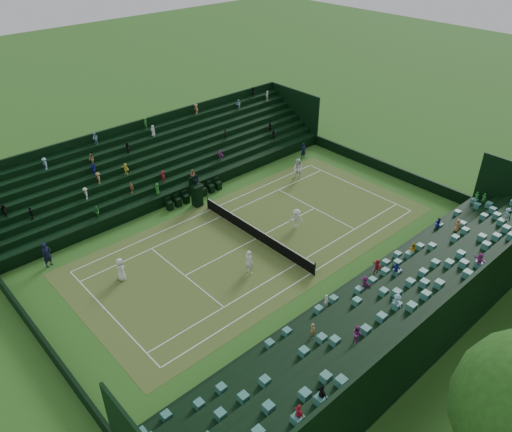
% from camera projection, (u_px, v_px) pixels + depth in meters
% --- Properties ---
extents(ground, '(160.00, 160.00, 0.00)m').
position_uv_depth(ground, '(256.00, 239.00, 36.83)').
color(ground, '#2F6620').
rests_on(ground, ground).
extents(court_surface, '(12.97, 26.77, 0.01)m').
position_uv_depth(court_surface, '(256.00, 239.00, 36.82)').
color(court_surface, '#316722').
rests_on(court_surface, ground).
extents(perimeter_wall_north, '(17.17, 0.20, 1.00)m').
position_uv_depth(perimeter_wall_north, '(384.00, 167.00, 45.57)').
color(perimeter_wall_north, black).
rests_on(perimeter_wall_north, ground).
extents(perimeter_wall_south, '(17.17, 0.20, 1.00)m').
position_uv_depth(perimeter_wall_south, '(43.00, 342.00, 27.55)').
color(perimeter_wall_south, black).
rests_on(perimeter_wall_south, ground).
extents(perimeter_wall_east, '(0.20, 31.77, 1.00)m').
position_uv_depth(perimeter_wall_east, '(347.00, 290.00, 31.25)').
color(perimeter_wall_east, black).
rests_on(perimeter_wall_east, ground).
extents(perimeter_wall_west, '(0.20, 31.77, 1.00)m').
position_uv_depth(perimeter_wall_west, '(188.00, 191.00, 41.86)').
color(perimeter_wall_west, black).
rests_on(perimeter_wall_west, ground).
extents(north_grandstand, '(6.60, 32.00, 4.90)m').
position_uv_depth(north_grandstand, '(407.00, 312.00, 28.08)').
color(north_grandstand, black).
rests_on(north_grandstand, ground).
extents(south_grandstand, '(6.60, 32.00, 4.90)m').
position_uv_depth(south_grandstand, '(160.00, 163.00, 43.91)').
color(south_grandstand, black).
rests_on(south_grandstand, ground).
extents(tennis_net, '(11.67, 0.10, 1.06)m').
position_uv_depth(tennis_net, '(256.00, 233.00, 36.54)').
color(tennis_net, black).
rests_on(tennis_net, ground).
extents(umpire_chair, '(0.89, 0.89, 2.80)m').
position_uv_depth(umpire_chair, '(197.00, 193.00, 40.24)').
color(umpire_chair, black).
rests_on(umpire_chair, ground).
extents(courtside_chairs, '(0.47, 5.44, 1.02)m').
position_uv_depth(courtside_chairs, '(195.00, 195.00, 41.53)').
color(courtside_chairs, black).
rests_on(courtside_chairs, ground).
extents(player_near_west, '(0.84, 0.58, 1.65)m').
position_uv_depth(player_near_west, '(121.00, 269.00, 32.47)').
color(player_near_west, white).
rests_on(player_near_west, ground).
extents(player_near_east, '(0.74, 0.58, 1.80)m').
position_uv_depth(player_near_east, '(249.00, 262.00, 33.02)').
color(player_near_east, white).
rests_on(player_near_east, ground).
extents(player_far_west, '(1.19, 1.07, 1.99)m').
position_uv_depth(player_far_west, '(298.00, 169.00, 44.15)').
color(player_far_west, white).
rests_on(player_far_west, ground).
extents(player_far_east, '(1.20, 1.14, 1.63)m').
position_uv_depth(player_far_east, '(296.00, 219.00, 37.65)').
color(player_far_east, white).
rests_on(player_far_east, ground).
extents(line_judge_north, '(0.41, 0.60, 1.59)m').
position_uv_depth(line_judge_north, '(303.00, 151.00, 47.87)').
color(line_judge_north, black).
rests_on(line_judge_north, ground).
extents(line_judge_south, '(0.63, 0.78, 1.87)m').
position_uv_depth(line_judge_south, '(47.00, 255.00, 33.63)').
color(line_judge_south, black).
rests_on(line_judge_south, ground).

